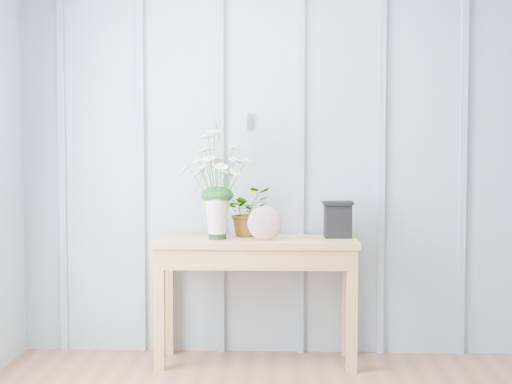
{
  "coord_description": "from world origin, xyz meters",
  "views": [
    {
      "loc": [
        -0.35,
        -2.64,
        1.3
      ],
      "look_at": [
        -0.52,
        1.94,
        1.03
      ],
      "focal_mm": 55.0,
      "sensor_mm": 36.0,
      "label": 1
    }
  ],
  "objects_px": {
    "sideboard": "(256,257)",
    "daisy_vase": "(217,168)",
    "felt_disc_vessel": "(265,223)",
    "carved_box": "(338,219)"
  },
  "relations": [
    {
      "from": "sideboard",
      "to": "daisy_vase",
      "type": "height_order",
      "value": "daisy_vase"
    },
    {
      "from": "sideboard",
      "to": "felt_disc_vessel",
      "type": "distance_m",
      "value": 0.24
    },
    {
      "from": "daisy_vase",
      "to": "felt_disc_vessel",
      "type": "distance_m",
      "value": 0.43
    },
    {
      "from": "sideboard",
      "to": "felt_disc_vessel",
      "type": "relative_size",
      "value": 5.95
    },
    {
      "from": "felt_disc_vessel",
      "to": "carved_box",
      "type": "relative_size",
      "value": 0.92
    },
    {
      "from": "daisy_vase",
      "to": "carved_box",
      "type": "height_order",
      "value": "daisy_vase"
    },
    {
      "from": "sideboard",
      "to": "carved_box",
      "type": "xyz_separation_m",
      "value": [
        0.49,
        0.05,
        0.23
      ]
    },
    {
      "from": "sideboard",
      "to": "carved_box",
      "type": "distance_m",
      "value": 0.54
    },
    {
      "from": "felt_disc_vessel",
      "to": "carved_box",
      "type": "height_order",
      "value": "carved_box"
    },
    {
      "from": "felt_disc_vessel",
      "to": "carved_box",
      "type": "xyz_separation_m",
      "value": [
        0.43,
        0.15,
        0.01
      ]
    }
  ]
}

